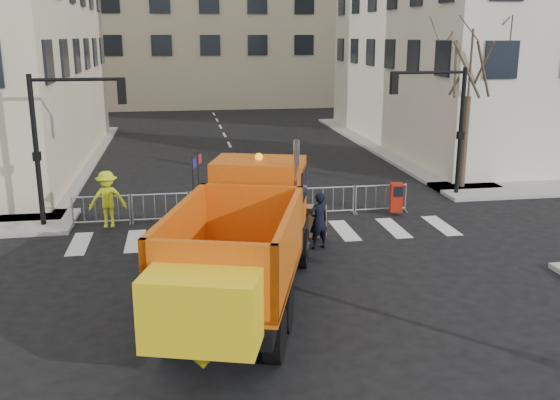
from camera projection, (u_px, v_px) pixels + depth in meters
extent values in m
plane|color=black|center=(306.00, 298.00, 16.30)|extent=(120.00, 120.00, 0.00)
cube|color=gray|center=(263.00, 209.00, 24.39)|extent=(64.00, 5.00, 0.15)
cylinder|color=black|center=(37.00, 153.00, 21.51)|extent=(0.18, 0.18, 5.40)
cylinder|color=black|center=(461.00, 133.00, 26.00)|extent=(0.18, 0.18, 5.40)
cube|color=black|center=(246.00, 266.00, 15.68)|extent=(4.58, 8.06, 0.48)
cylinder|color=black|center=(227.00, 245.00, 18.59)|extent=(0.70, 1.23, 1.17)
cylinder|color=black|center=(301.00, 248.00, 18.31)|extent=(0.70, 1.23, 1.17)
cylinder|color=black|center=(189.00, 302.00, 14.61)|extent=(0.70, 1.23, 1.17)
cylinder|color=black|center=(283.00, 308.00, 14.32)|extent=(0.70, 1.23, 1.17)
cylinder|color=black|center=(171.00, 329.00, 13.28)|extent=(0.70, 1.23, 1.17)
cylinder|color=black|center=(275.00, 335.00, 12.99)|extent=(0.70, 1.23, 1.17)
cube|color=#C34F0A|center=(267.00, 203.00, 18.76)|extent=(2.64, 2.28, 1.07)
cube|color=#C34F0A|center=(259.00, 194.00, 17.27)|extent=(2.84, 2.35, 1.92)
cylinder|color=silver|center=(296.00, 189.00, 16.27)|extent=(0.15, 0.15, 2.56)
cube|color=#C34F0A|center=(233.00, 243.00, 13.97)|extent=(3.92, 5.26, 1.76)
cube|color=yellow|center=(201.00, 311.00, 11.29)|extent=(2.35, 1.64, 1.39)
cube|color=brown|center=(275.00, 220.00, 20.77)|extent=(3.44, 1.58, 1.20)
imported|color=black|center=(319.00, 221.00, 19.85)|extent=(0.79, 0.64, 1.86)
imported|color=black|center=(263.00, 224.00, 19.67)|extent=(1.00, 0.86, 1.78)
imported|color=black|center=(250.00, 204.00, 21.93)|extent=(1.10, 1.02, 1.81)
imported|color=#BAC116|center=(108.00, 199.00, 21.61)|extent=(1.30, 0.76, 1.99)
cube|color=#9D190C|center=(396.00, 197.00, 23.62)|extent=(0.52, 0.48, 1.10)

